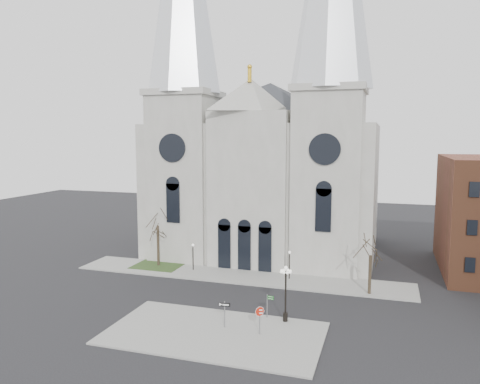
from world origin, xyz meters
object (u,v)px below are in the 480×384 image
(globe_lamp, at_px, (286,287))
(street_name_sign, at_px, (268,304))
(stop_sign, at_px, (260,314))
(one_way_sign, at_px, (225,310))

(globe_lamp, xyz_separation_m, street_name_sign, (-1.68, 0.37, -1.90))
(street_name_sign, bearing_deg, stop_sign, -81.03)
(stop_sign, bearing_deg, globe_lamp, 45.86)
(stop_sign, height_order, globe_lamp, globe_lamp)
(one_way_sign, height_order, street_name_sign, one_way_sign)
(one_way_sign, bearing_deg, street_name_sign, 38.35)
(one_way_sign, xyz_separation_m, street_name_sign, (3.03, 3.21, -0.26))
(stop_sign, distance_m, globe_lamp, 3.92)
(stop_sign, distance_m, street_name_sign, 3.74)
(globe_lamp, relative_size, one_way_sign, 2.21)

